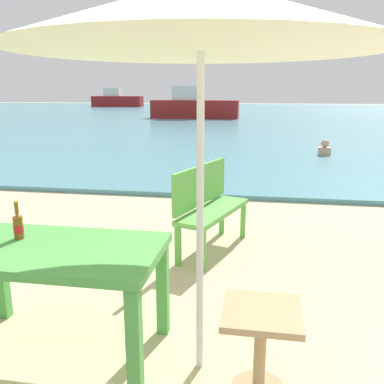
# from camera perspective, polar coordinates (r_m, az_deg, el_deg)

# --- Properties ---
(sea_water) EXTENTS (120.00, 50.00, 0.08)m
(sea_water) POSITION_cam_1_polar(r_m,az_deg,el_deg) (31.62, 9.32, 10.47)
(sea_water) COLOR teal
(sea_water) RESTS_ON ground_plane
(picnic_table_green) EXTENTS (1.40, 0.80, 0.76)m
(picnic_table_green) POSITION_cam_1_polar(r_m,az_deg,el_deg) (2.87, -18.47, -9.16)
(picnic_table_green) COLOR #4C9E47
(picnic_table_green) RESTS_ON ground_plane
(beer_bottle_amber) EXTENTS (0.07, 0.07, 0.26)m
(beer_bottle_amber) POSITION_cam_1_polar(r_m,az_deg,el_deg) (3.03, -22.79, -4.25)
(beer_bottle_amber) COLOR brown
(beer_bottle_amber) RESTS_ON picnic_table_green
(patio_umbrella) EXTENTS (2.10, 2.10, 2.30)m
(patio_umbrella) POSITION_cam_1_polar(r_m,az_deg,el_deg) (2.38, 1.26, 23.03)
(patio_umbrella) COLOR silver
(patio_umbrella) RESTS_ON ground_plane
(side_table_wood) EXTENTS (0.44, 0.44, 0.54)m
(side_table_wood) POSITION_cam_1_polar(r_m,az_deg,el_deg) (2.55, 9.39, -19.31)
(side_table_wood) COLOR tan
(side_table_wood) RESTS_ON ground_plane
(bench_green_left) EXTENTS (0.71, 1.25, 0.95)m
(bench_green_left) POSITION_cam_1_polar(r_m,az_deg,el_deg) (4.56, 2.22, -1.45)
(bench_green_left) COLOR #60B24C
(bench_green_left) RESTS_ON ground_plane
(swimmer_person) EXTENTS (0.34, 0.34, 0.41)m
(swimmer_person) POSITION_cam_1_polar(r_m,az_deg,el_deg) (11.59, 17.77, 5.66)
(swimmer_person) COLOR tan
(swimmer_person) RESTS_ON sea_water
(boat_ferry) EXTENTS (5.46, 1.49, 1.98)m
(boat_ferry) POSITION_cam_1_polar(r_m,az_deg,el_deg) (46.85, -10.31, 12.35)
(boat_ferry) COLOR maroon
(boat_ferry) RESTS_ON sea_water
(boat_fishing_trawler) EXTENTS (5.40, 1.47, 1.96)m
(boat_fishing_trawler) POSITION_cam_1_polar(r_m,az_deg,el_deg) (26.37, 0.25, 11.66)
(boat_fishing_trawler) COLOR maroon
(boat_fishing_trawler) RESTS_ON sea_water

